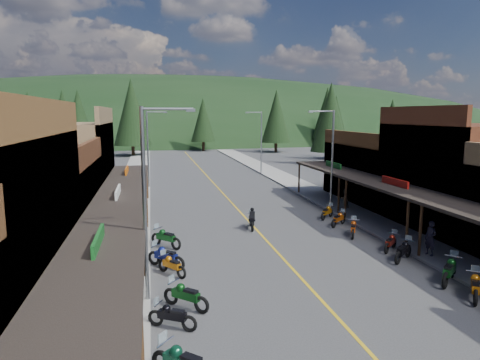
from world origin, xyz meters
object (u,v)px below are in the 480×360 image
streetlight_3 (260,139)px  pine_7 (29,116)px  shop_west_2 (23,209)px  pine_5 (327,113)px  bike_east_6 (403,250)px  bike_east_10 (327,212)px  pine_2 (132,112)px  bike_east_4 (475,285)px  pine_3 (203,120)px  pine_6 (392,119)px  pine_4 (276,116)px  bike_west_6 (172,264)px  pine_10 (79,120)px  shop_west_3 (58,169)px  pedestrian_east_b (344,198)px  bike_east_8 (353,228)px  bike_east_7 (391,242)px  pine_11 (331,117)px  shop_east_2 (463,177)px  bike_east_5 (450,269)px  shop_east_3 (386,172)px  streetlight_1 (149,146)px  pine_9 (336,122)px  pine_1 (63,116)px  rider_on_bike (251,220)px  streetlight_2 (331,156)px  bike_east_9 (339,218)px  pine_8 (36,127)px  bike_west_5 (186,294)px  bike_west_8 (166,237)px  bike_west_7 (166,256)px  streetlight_0 (148,196)px  pedestrian_east_a (431,238)px

streetlight_3 → pine_7: 60.34m
shop_west_2 → pine_7: (-18.25, 74.30, 4.70)m
pine_5 → bike_east_6: (-27.89, -75.62, -7.39)m
streetlight_3 → bike_east_10: 24.53m
pine_2 → bike_east_4: (16.34, -66.49, -7.38)m
pine_3 → pine_6: 42.05m
pine_4 → bike_west_6: (-23.97, -63.18, -6.68)m
pine_10 → bike_east_6: pine_10 is taller
shop_west_3 → pedestrian_east_b: 22.57m
pine_2 → bike_east_8: size_ratio=6.88×
pine_2 → bike_east_7: pine_2 is taller
pine_3 → pine_11: pine_11 is taller
shop_east_2 → bike_east_4: bearing=-126.1°
bike_west_6 → pedestrian_east_b: size_ratio=1.22×
bike_east_5 → shop_east_3: bearing=117.2°
pine_3 → pedestrian_east_b: bearing=-85.6°
shop_west_3 → pine_10: pine_10 is taller
bike_east_5 → streetlight_1: bearing=164.2°
pine_9 → pine_11: pine_11 is taller
pine_1 → rider_on_bike: size_ratio=5.98×
streetlight_1 → streetlight_2: same height
pine_1 → rider_on_bike: 70.27m
bike_east_5 → streetlight_2: bearing=137.3°
bike_east_7 → shop_east_2: bearing=74.3°
shop_east_2 → pine_3: 65.11m
pine_9 → bike_east_9: pine_9 is taller
pine_8 → shop_west_3: bearing=-74.0°
shop_east_3 → bike_west_5: (-19.36, -18.24, -1.92)m
pine_4 → bike_east_7: size_ratio=6.56×
bike_east_9 → pine_2: bearing=157.5°
shop_west_3 → pine_3: bearing=72.0°
bike_east_5 → bike_east_7: size_ratio=1.22×
bike_east_7 → bike_east_9: bearing=143.6°
pine_1 → bike_west_8: 71.34m
shop_east_3 → bike_west_7: shop_east_3 is taller
bike_west_6 → shop_west_2: bearing=111.2°
pine_2 → bike_west_8: pine_2 is taller
bike_east_5 → bike_east_10: size_ratio=1.21×
pine_3 → bike_east_6: bearing=-88.3°
pine_8 → bike_east_8: 47.98m
bike_east_9 → pine_8: bearing=178.7°
pine_1 → pine_8: size_ratio=1.25×
bike_east_4 → pine_10: bearing=150.6°
streetlight_0 → pine_5: size_ratio=0.57×
streetlight_0 → pine_3: (10.95, 72.00, 2.02)m
shop_east_2 → pedestrian_east_a: shop_east_2 is taller
bike_east_5 → bike_east_9: size_ratio=1.21×
rider_on_bike → shop_west_2: bearing=-161.3°
bike_west_6 → bike_east_10: 14.85m
bike_west_8 → pine_9: bearing=12.4°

